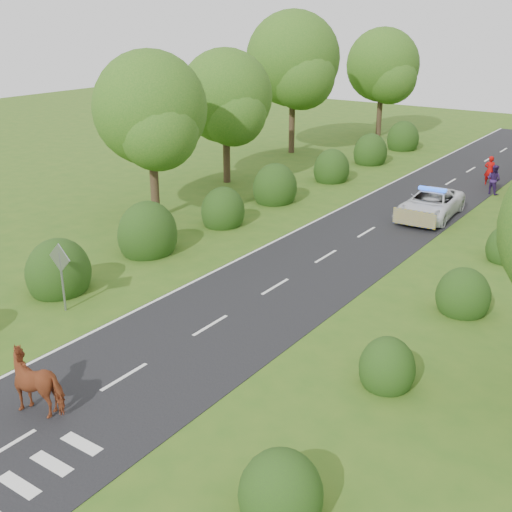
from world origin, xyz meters
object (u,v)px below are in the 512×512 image
Objects in this scene: police_van at (431,204)px; pedestrian_purple at (494,180)px; cow at (40,385)px; road_sign at (61,267)px; pedestrian_red at (490,170)px.

pedestrian_purple is (1.31, 6.51, 0.15)m from police_van.
police_van reaches higher than cow.
road_sign is 1.47× the size of pedestrian_purple.
police_van is 3.07× the size of pedestrian_purple.
cow is 31.09m from pedestrian_red.
pedestrian_purple is (7.93, 24.63, -0.79)m from road_sign.
police_van is 2.95× the size of pedestrian_red.
pedestrian_red is 1.04× the size of pedestrian_purple.
road_sign is at bearing 65.06° from pedestrian_red.
pedestrian_purple is (3.61, 28.95, 0.15)m from cow.
pedestrian_red is at bearing -51.49° from pedestrian_purple.
cow is 0.38× the size of police_van.
road_sign reaches higher than pedestrian_red.
cow is 29.17m from pedestrian_purple.
road_sign is 0.48× the size of police_van.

